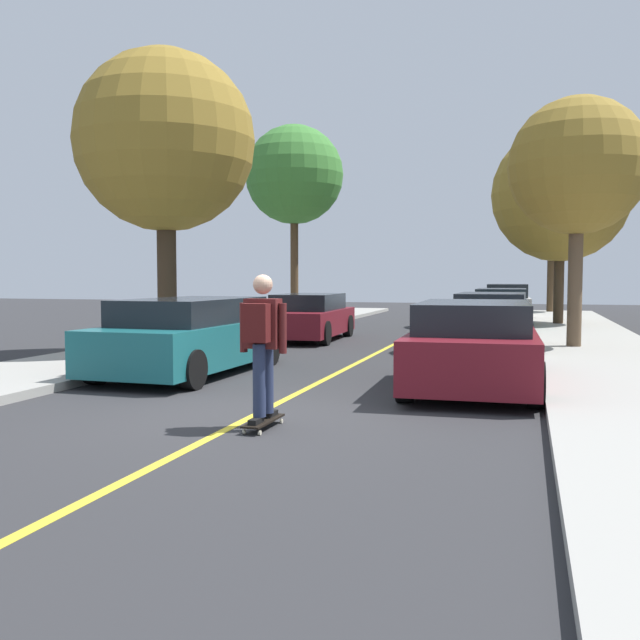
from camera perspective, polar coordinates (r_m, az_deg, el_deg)
ground at (r=8.92m, az=-5.79°, el=-7.95°), size 80.00×80.00×0.00m
center_line at (r=12.66m, az=1.09°, el=-4.51°), size 0.12×39.20×0.01m
parked_car_left_nearest at (r=12.98m, az=-10.46°, el=-1.28°), size 2.09×4.67×1.38m
parked_car_left_near at (r=19.66m, az=-0.92°, el=0.24°), size 2.00×4.32×1.30m
parked_car_right_nearest at (r=11.36m, az=12.46°, el=-2.02°), size 2.10×4.53×1.38m
parked_car_right_near at (r=17.01m, az=13.80°, el=-0.23°), size 1.85×4.25×1.40m
parked_car_right_far at (r=23.80m, az=14.57°, el=0.80°), size 1.90×4.28×1.40m
parked_car_right_farthest at (r=30.85m, az=15.01°, el=1.43°), size 2.08×4.54×1.48m
street_tree_left_nearest at (r=16.34m, az=-12.52°, el=13.96°), size 4.00×4.00×6.65m
street_tree_left_near at (r=24.59m, az=-2.12°, el=11.71°), size 3.39×3.39×6.85m
street_tree_right_nearest at (r=17.72m, az=20.28°, el=11.62°), size 3.20×3.20×5.83m
street_tree_right_near at (r=26.23m, az=19.04°, el=9.69°), size 4.76×4.76×6.93m
street_tree_right_far at (r=34.97m, az=18.39°, el=7.66°), size 3.68×3.68×6.12m
fire_hydrant at (r=13.21m, az=-17.53°, el=-2.24°), size 0.20×0.20×0.70m
skateboard at (r=8.29m, az=-4.63°, el=-8.23°), size 0.24×0.84×0.10m
skateboarder at (r=8.11m, az=-4.76°, el=-1.46°), size 0.58×0.70×1.70m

